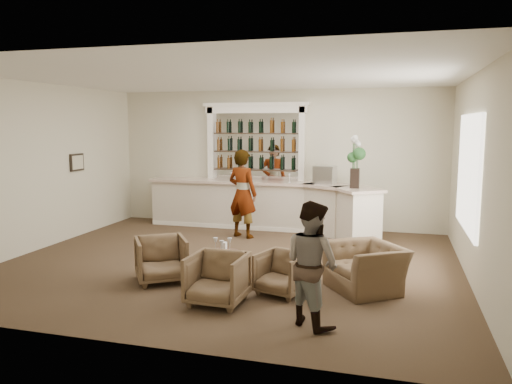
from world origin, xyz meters
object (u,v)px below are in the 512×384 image
Objects in this scene: armchair_left at (161,259)px; espresso_machine at (325,175)px; armchair_right at (282,273)px; bar_counter at (264,205)px; guest at (312,264)px; cocktail_table at (222,267)px; sommelier at (243,194)px; armchair_far at (366,268)px; flower_vase at (355,159)px; armchair_center at (217,279)px.

espresso_machine reaches higher than armchair_left.
bar_counter is at bearing 125.88° from armchair_right.
armchair_right is at bearing -79.88° from espresso_machine.
bar_counter is 5.73m from guest.
bar_counter reaches higher than cocktail_table.
bar_counter is 4.33m from armchair_left.
sommelier is 4.97m from guest.
guest is 5.44m from espresso_machine.
bar_counter is at bearing 178.08° from armchair_far.
armchair_right is 4.49m from espresso_machine.
flower_vase is (2.39, 0.35, 0.79)m from sommelier.
armchair_left is at bearing 102.93° from sommelier.
armchair_far is at bearing 40.75° from armchair_right.
armchair_far is at bearing -63.02° from espresso_machine.
bar_counter reaches higher than armchair_left.
flower_vase is (0.72, -0.62, 0.42)m from espresso_machine.
flower_vase is at bearing 73.04° from armchair_center.
cocktail_table is 0.51× the size of flower_vase.
armchair_center is 5.16m from espresso_machine.
flower_vase is (2.15, -0.60, 1.19)m from bar_counter.
cocktail_table is at bearing 107.32° from armchair_center.
espresso_machine is (-0.00, 4.37, 1.03)m from armchair_right.
armchair_left is at bearing 15.06° from guest.
bar_counter is 5.17× the size of flower_vase.
armchair_left is 4.85m from espresso_machine.
cocktail_table is at bearing -0.35° from guest.
armchair_center is at bearing -88.74° from espresso_machine.
armchair_center is 0.73× the size of armchair_far.
guest is (2.03, -5.35, 0.21)m from bar_counter.
armchair_left is at bearing -163.93° from armchair_right.
espresso_machine is at bearing 0.90° from bar_counter.
armchair_center is 4.85m from flower_vase.
cocktail_table is at bearing -93.89° from espresso_machine.
espresso_machine is (-1.18, 3.87, 1.00)m from armchair_far.
espresso_machine is (1.43, 0.02, 0.77)m from bar_counter.
armchair_right is 0.64× the size of armchair_far.
sommelier is at bearing -171.60° from armchair_far.
armchair_left is 1.01× the size of armchair_center.
sommelier is 1.96m from espresso_machine.
armchair_center is (1.20, -0.69, -0.00)m from armchair_left.
sommelier is at bearing -139.96° from espresso_machine.
armchair_center is at bearing 22.48° from guest.
sommelier is (-0.65, 3.15, 0.72)m from cocktail_table.
armchair_far is (2.85, -2.91, -0.62)m from sommelier.
guest is 1.46× the size of armchair_far.
sommelier is at bearing 50.43° from armchair_left.
espresso_machine is at bearing 107.73° from armchair_right.
espresso_machine is (-0.61, 5.38, 0.56)m from guest.
sommelier is 1.24× the size of guest.
bar_counter is 4.65m from armchair_far.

